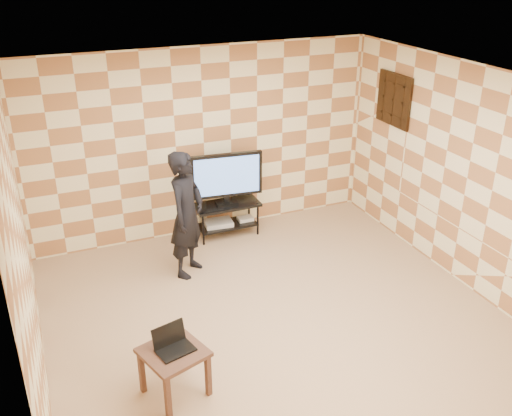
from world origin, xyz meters
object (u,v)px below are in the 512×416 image
object	(u,v)px
side_table	(174,358)
person	(187,214)
tv	(226,177)
tv_stand	(227,212)

from	to	relation	value
side_table	person	size ratio (longest dim) A/B	0.41
tv	side_table	size ratio (longest dim) A/B	1.55
tv_stand	side_table	xyz separation A→B (m)	(-1.58, -2.88, 0.05)
side_table	person	world-z (taller)	person
tv_stand	side_table	distance (m)	3.29
tv	person	bearing A→B (deg)	-135.89
tv	person	size ratio (longest dim) A/B	0.63
tv_stand	side_table	bearing A→B (deg)	-118.76
tv	person	xyz separation A→B (m)	(-0.82, -0.79, -0.09)
tv_stand	person	xyz separation A→B (m)	(-0.82, -0.79, 0.46)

